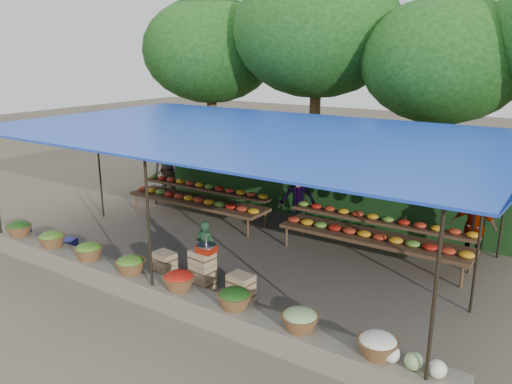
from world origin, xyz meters
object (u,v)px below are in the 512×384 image
Objects in this scene: weighing_scale at (207,248)px; crate_counter at (201,273)px; blue_crate_front at (17,231)px; blue_crate_back at (66,245)px; vendor_seated at (206,248)px.

crate_counter is at bearing 180.00° from weighing_scale.
crate_counter is 0.57m from weighing_scale.
blue_crate_back is at bearing -17.88° from blue_crate_front.
crate_counter is 5.16× the size of blue_crate_back.
blue_crate_front is (-5.68, -0.38, -0.70)m from weighing_scale.
blue_crate_back is (-3.96, -0.26, -0.72)m from weighing_scale.
blue_crate_front is at bearing -176.18° from weighing_scale.
blue_crate_front is (-5.54, -0.38, -0.15)m from crate_counter.
vendor_seated is at bearing -9.26° from blue_crate_back.
vendor_seated is (-0.29, 0.50, 0.28)m from crate_counter.
blue_crate_back is at bearing -176.09° from crate_counter.
weighing_scale is (0.14, -0.00, 0.55)m from crate_counter.
crate_counter is at bearing 110.18° from vendor_seated.
vendor_seated is 5.33m from blue_crate_front.
vendor_seated reaches higher than weighing_scale.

